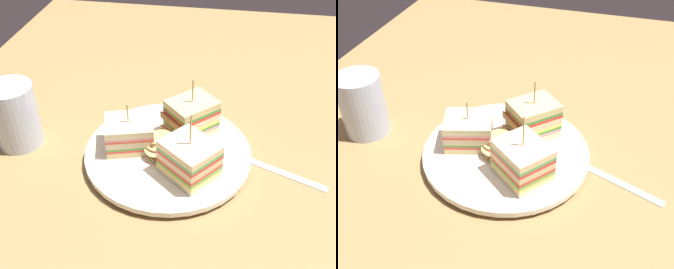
% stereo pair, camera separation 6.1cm
% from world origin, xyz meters
% --- Properties ---
extents(ground_plane, '(1.28, 0.90, 0.02)m').
position_xyz_m(ground_plane, '(0.00, 0.00, -0.01)').
color(ground_plane, '#9A7948').
extents(plate, '(0.26, 0.26, 0.02)m').
position_xyz_m(plate, '(0.00, 0.00, 0.01)').
color(plate, white).
rests_on(plate, ground_plane).
extents(sandwich_wedge_0, '(0.08, 0.09, 0.08)m').
position_xyz_m(sandwich_wedge_0, '(-0.00, 0.06, 0.04)').
color(sandwich_wedge_0, '#DEC381').
rests_on(sandwich_wedge_0, plate).
extents(sandwich_wedge_1, '(0.09, 0.10, 0.10)m').
position_xyz_m(sandwich_wedge_1, '(-0.05, -0.04, 0.04)').
color(sandwich_wedge_1, beige).
rests_on(sandwich_wedge_1, plate).
extents(sandwich_wedge_2, '(0.09, 0.09, 0.10)m').
position_xyz_m(sandwich_wedge_2, '(0.05, -0.03, 0.05)').
color(sandwich_wedge_2, beige).
rests_on(sandwich_wedge_2, plate).
extents(chip_pile, '(0.08, 0.06, 0.02)m').
position_xyz_m(chip_pile, '(-0.01, 0.01, 0.03)').
color(chip_pile, '#E1BD62').
rests_on(chip_pile, plate).
extents(spoon, '(0.08, 0.15, 0.01)m').
position_xyz_m(spoon, '(0.01, -0.13, 0.00)').
color(spoon, silver).
rests_on(spoon, ground_plane).
extents(drinking_glass, '(0.07, 0.07, 0.11)m').
position_xyz_m(drinking_glass, '(0.00, 0.24, 0.04)').
color(drinking_glass, silver).
rests_on(drinking_glass, ground_plane).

